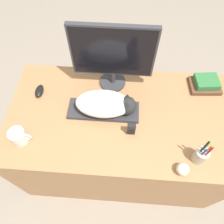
# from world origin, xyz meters

# --- Properties ---
(ground_plane) EXTENTS (12.00, 12.00, 0.00)m
(ground_plane) POSITION_xyz_m (0.00, 0.00, 0.00)
(ground_plane) COLOR gray
(desk) EXTENTS (1.49, 0.79, 0.78)m
(desk) POSITION_xyz_m (0.00, 0.40, 0.39)
(desk) COLOR #9E7047
(desk) RESTS_ON ground_plane
(keyboard) EXTENTS (0.46, 0.15, 0.02)m
(keyboard) POSITION_xyz_m (-0.12, 0.42, 0.79)
(keyboard) COLOR #2D2D33
(keyboard) RESTS_ON desk
(cat) EXTENTS (0.38, 0.19, 0.14)m
(cat) POSITION_xyz_m (-0.09, 0.42, 0.87)
(cat) COLOR white
(cat) RESTS_ON keyboard
(monitor) EXTENTS (0.52, 0.18, 0.48)m
(monitor) POSITION_xyz_m (-0.07, 0.66, 1.05)
(monitor) COLOR #333338
(monitor) RESTS_ON desk
(computer_mouse) EXTENTS (0.05, 0.11, 0.04)m
(computer_mouse) POSITION_xyz_m (-0.57, 0.54, 0.80)
(computer_mouse) COLOR black
(computer_mouse) RESTS_ON desk
(coffee_mug) EXTENTS (0.13, 0.09, 0.09)m
(coffee_mug) POSITION_xyz_m (-0.59, 0.18, 0.82)
(coffee_mug) COLOR silver
(coffee_mug) RESTS_ON desk
(pen_cup) EXTENTS (0.08, 0.08, 0.23)m
(pen_cup) POSITION_xyz_m (0.45, 0.14, 0.84)
(pen_cup) COLOR #B2A893
(pen_cup) RESTS_ON desk
(baseball) EXTENTS (0.07, 0.07, 0.07)m
(baseball) POSITION_xyz_m (0.35, 0.06, 0.81)
(baseball) COLOR beige
(baseball) RESTS_ON desk
(phone) EXTENTS (0.05, 0.03, 0.10)m
(phone) POSITION_xyz_m (0.06, 0.28, 0.83)
(phone) COLOR black
(phone) RESTS_ON desk
(book_stack) EXTENTS (0.22, 0.17, 0.07)m
(book_stack) POSITION_xyz_m (0.57, 0.67, 0.81)
(book_stack) COLOR brown
(book_stack) RESTS_ON desk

